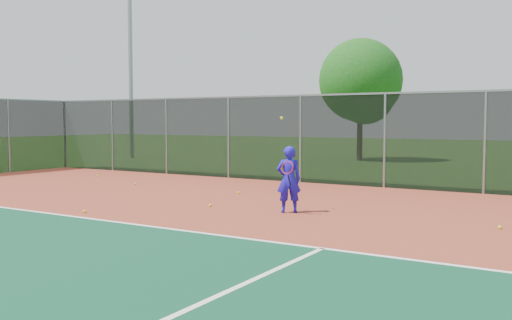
% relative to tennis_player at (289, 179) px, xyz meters
% --- Properties ---
extents(ground, '(120.00, 120.00, 0.00)m').
position_rel_tennis_player_xyz_m(ground, '(0.26, -6.04, -0.80)').
color(ground, '#285518').
rests_on(ground, ground).
extents(court_apron, '(30.00, 20.00, 0.02)m').
position_rel_tennis_player_xyz_m(court_apron, '(0.26, -4.04, -0.79)').
color(court_apron, '#953A26').
rests_on(court_apron, ground).
extents(fence_back, '(30.00, 0.06, 3.03)m').
position_rel_tennis_player_xyz_m(fence_back, '(0.26, 5.96, 0.77)').
color(fence_back, black).
rests_on(fence_back, court_apron).
extents(tennis_player, '(0.68, 0.73, 2.23)m').
position_rel_tennis_player_xyz_m(tennis_player, '(0.00, 0.00, 0.00)').
color(tennis_player, '#1C14C4').
rests_on(tennis_player, court_apron).
extents(practice_ball_1, '(0.07, 0.07, 0.07)m').
position_rel_tennis_player_xyz_m(practice_ball_1, '(-2.85, 2.23, -0.74)').
color(practice_ball_1, yellow).
rests_on(practice_ball_1, court_apron).
extents(practice_ball_2, '(0.07, 0.07, 0.07)m').
position_rel_tennis_player_xyz_m(practice_ball_2, '(-2.09, -0.22, -0.74)').
color(practice_ball_2, yellow).
rests_on(practice_ball_2, court_apron).
extents(practice_ball_3, '(0.07, 0.07, 0.07)m').
position_rel_tennis_player_xyz_m(practice_ball_3, '(4.52, 0.40, -0.74)').
color(practice_ball_3, yellow).
rests_on(practice_ball_3, court_apron).
extents(practice_ball_5, '(0.07, 0.07, 0.07)m').
position_rel_tennis_player_xyz_m(practice_ball_5, '(-7.05, 2.36, -0.74)').
color(practice_ball_5, yellow).
rests_on(practice_ball_5, court_apron).
extents(practice_ball_6, '(0.07, 0.07, 0.07)m').
position_rel_tennis_player_xyz_m(practice_ball_6, '(-10.24, 3.69, -0.74)').
color(practice_ball_6, yellow).
rests_on(practice_ball_6, court_apron).
extents(practice_ball_7, '(0.07, 0.07, 0.07)m').
position_rel_tennis_player_xyz_m(practice_ball_7, '(-4.01, -2.52, -0.74)').
color(practice_ball_7, yellow).
rests_on(practice_ball_7, court_apron).
extents(floodlight_nw, '(0.90, 0.40, 12.18)m').
position_rel_tennis_player_xyz_m(floodlight_nw, '(-16.97, 12.60, 6.07)').
color(floodlight_nw, gray).
rests_on(floodlight_nw, ground).
extents(tree_back_left, '(4.44, 4.44, 6.52)m').
position_rel_tennis_player_xyz_m(tree_back_left, '(-4.91, 17.37, 3.30)').
color(tree_back_left, '#362613').
rests_on(tree_back_left, ground).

